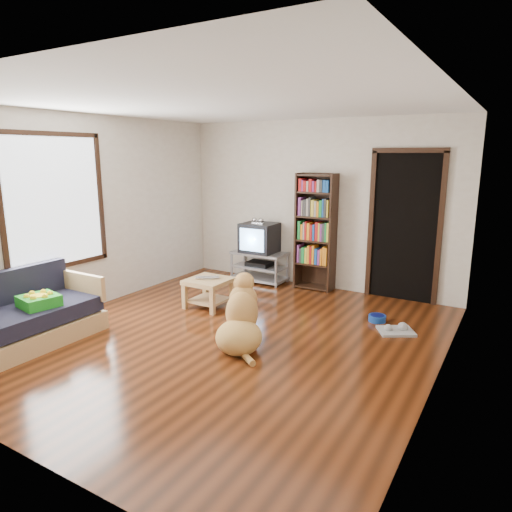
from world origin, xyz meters
The scene contains 18 objects.
ground centered at (0.00, 0.00, 0.00)m, with size 5.00×5.00×0.00m, color #5A270F.
ceiling centered at (0.00, 0.00, 2.60)m, with size 5.00×5.00×0.00m, color white.
wall_back centered at (0.00, 2.50, 1.30)m, with size 4.50×4.50×0.00m, color beige.
wall_front centered at (0.00, -2.50, 1.30)m, with size 4.50×4.50×0.00m, color beige.
wall_left centered at (-2.25, 0.00, 1.30)m, with size 5.00×5.00×0.00m, color beige.
wall_right centered at (2.25, 0.00, 1.30)m, with size 5.00×5.00×0.00m, color beige.
green_cushion centered at (-1.75, -1.17, 0.48)m, with size 0.37×0.37×0.12m, color green.
laptop centered at (-0.85, 0.74, 0.41)m, with size 0.33×0.21×0.03m, color silver.
dog_bowl centered at (1.33, 1.40, 0.04)m, with size 0.22×0.22×0.08m, color navy.
grey_rag centered at (1.63, 1.15, 0.01)m, with size 0.40×0.32×0.03m, color #9B9B9B.
window centered at (-2.23, -0.50, 1.50)m, with size 0.03×1.46×1.70m.
doorway centered at (1.35, 2.48, 1.12)m, with size 1.03×0.05×2.19m.
tv_stand centered at (-0.90, 2.25, 0.27)m, with size 0.90×0.45×0.50m.
crt_tv centered at (-0.90, 2.27, 0.74)m, with size 0.55×0.52×0.58m.
bookshelf centered at (0.05, 2.34, 1.00)m, with size 0.60×0.30×1.80m.
sofa centered at (-1.87, -1.38, 0.26)m, with size 0.80×1.80×0.80m.
coffee_table centered at (-0.85, 0.77, 0.28)m, with size 0.55×0.55×0.40m.
dog centered at (0.24, -0.11, 0.30)m, with size 0.69×0.90×0.81m.
Camera 1 is at (2.80, -4.10, 2.09)m, focal length 32.00 mm.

